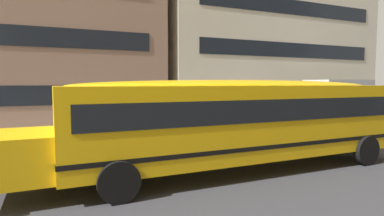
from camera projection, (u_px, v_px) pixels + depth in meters
The scene contains 7 objects.
ground_plane at pixel (306, 150), 12.30m from camera, with size 400.00×400.00×0.00m, color #38383D.
sidewalk_far at pixel (210, 124), 19.93m from camera, with size 120.00×3.00×0.01m, color gray.
lane_centreline at pixel (306, 149), 12.30m from camera, with size 110.00×0.16×0.01m, color silver.
school_bus at pixel (235, 117), 9.22m from camera, with size 12.00×2.84×2.68m.
box_truck at pixel (346, 99), 21.35m from camera, with size 6.08×2.54×2.82m.
apartment_block_far_left at pixel (36, 0), 21.36m from camera, with size 15.31×10.21×16.50m.
apartment_block_far_centre at pixel (253, 3), 28.55m from camera, with size 18.65×10.81×19.70m.
Camera 1 is at (-8.95, -9.34, 2.57)m, focal length 29.46 mm.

